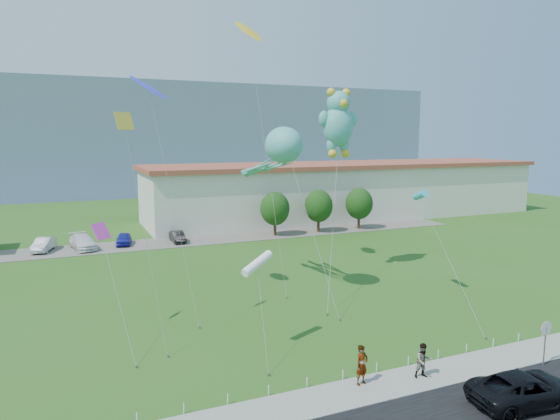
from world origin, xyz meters
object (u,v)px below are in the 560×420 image
object	(u,v)px
warehouse	(347,190)
suv	(525,389)
parked_car_silver	(44,244)
parked_car_white	(83,242)
teddy_bear_kite	(338,121)
stop_sign	(546,332)
parked_car_blue	(124,239)
pedestrian_left	(362,365)
octopus_kite	(277,154)
pedestrian_right	(423,361)
parked_car_black	(177,237)

from	to	relation	value
warehouse	suv	size ratio (longest dim) A/B	11.72
parked_car_silver	parked_car_white	xyz separation A→B (m)	(3.86, -0.51, 0.06)
warehouse	teddy_bear_kite	bearing A→B (deg)	-122.20
stop_sign	parked_car_silver	distance (m)	47.40
stop_sign	parked_car_white	xyz separation A→B (m)	(-21.48, 39.54, -1.05)
suv	parked_car_silver	distance (m)	47.44
parked_car_silver	parked_car_blue	world-z (taller)	parked_car_silver
suv	parked_car_blue	bearing A→B (deg)	22.80
suv	pedestrian_left	xyz separation A→B (m)	(-5.79, 4.42, 0.30)
stop_sign	parked_car_silver	bearing A→B (deg)	122.33
stop_sign	octopus_kite	distance (m)	20.83
parked_car_white	warehouse	bearing A→B (deg)	1.10
stop_sign	teddy_bear_kite	distance (m)	23.28
parked_car_silver	octopus_kite	bearing A→B (deg)	-37.40
warehouse	parked_car_white	world-z (taller)	warehouse
pedestrian_right	parked_car_black	distance (m)	37.98
parked_car_blue	parked_car_black	size ratio (longest dim) A/B	1.01
octopus_kite	teddy_bear_kite	world-z (taller)	teddy_bear_kite
parked_car_blue	parked_car_silver	bearing A→B (deg)	-170.13
warehouse	parked_car_white	distance (m)	39.09
suv	parked_car_blue	xyz separation A→B (m)	(-12.97, 42.43, -0.07)
suv	parked_car_white	distance (m)	45.38
warehouse	octopus_kite	xyz separation A→B (m)	(-24.61, -31.19, 6.62)
suv	pedestrian_left	world-z (taller)	pedestrian_left
warehouse	octopus_kite	size ratio (longest dim) A/B	4.77
warehouse	parked_car_silver	xyz separation A→B (m)	(-41.84, -8.16, -3.36)
warehouse	pedestrian_right	xyz separation A→B (m)	(-23.31, -46.86, -3.14)
parked_car_white	parked_car_blue	xyz separation A→B (m)	(4.29, 0.46, -0.11)
pedestrian_left	pedestrian_right	distance (m)	3.26
parked_car_silver	parked_car_blue	bearing A→B (deg)	15.49
teddy_bear_kite	stop_sign	bearing A→B (deg)	-86.80
pedestrian_left	parked_car_black	distance (m)	37.10
parked_car_white	octopus_kite	size ratio (longest dim) A/B	0.41
warehouse	parked_car_blue	xyz separation A→B (m)	(-33.68, -8.20, -3.42)
warehouse	parked_car_black	bearing A→B (deg)	-161.80
suv	pedestrian_right	world-z (taller)	pedestrian_right
warehouse	parked_car_black	world-z (taller)	warehouse
stop_sign	parked_car_silver	size ratio (longest dim) A/B	0.58
octopus_kite	pedestrian_right	bearing A→B (deg)	-85.26
parked_car_black	octopus_kite	size ratio (longest dim) A/B	0.30
parked_car_blue	teddy_bear_kite	bearing A→B (deg)	-40.78
stop_sign	parked_car_silver	world-z (taller)	stop_sign
suv	parked_car_black	bearing A→B (deg)	15.53
parked_car_black	teddy_bear_kite	world-z (taller)	teddy_bear_kite
parked_car_blue	octopus_kite	xyz separation A→B (m)	(9.08, -22.99, 10.03)
pedestrian_left	parked_car_black	size ratio (longest dim) A/B	0.52
parked_car_blue	warehouse	bearing A→B (deg)	23.87
warehouse	stop_sign	size ratio (longest dim) A/B	24.40
stop_sign	suv	bearing A→B (deg)	-149.97
pedestrian_right	octopus_kite	xyz separation A→B (m)	(-1.30, 15.67, 9.76)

